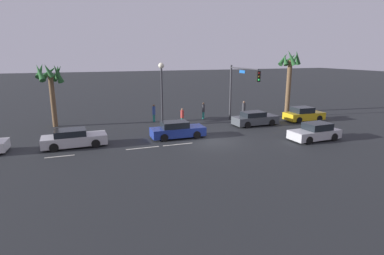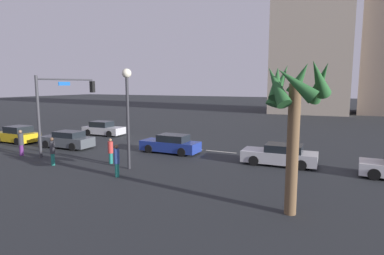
{
  "view_description": "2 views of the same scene",
  "coord_description": "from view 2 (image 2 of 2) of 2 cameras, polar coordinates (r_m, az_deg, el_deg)",
  "views": [
    {
      "loc": [
        -9.81,
        -22.23,
        6.86
      ],
      "look_at": [
        -1.96,
        -0.66,
        1.44
      ],
      "focal_mm": 29.01,
      "sensor_mm": 36.0,
      "label": 1
    },
    {
      "loc": [
        -13.88,
        22.72,
        5.15
      ],
      "look_at": [
        -2.59,
        -1.28,
        1.56
      ],
      "focal_mm": 29.73,
      "sensor_mm": 36.0,
      "label": 2
    }
  ],
  "objects": [
    {
      "name": "pedestrian_0",
      "position": [
        22.23,
        -23.76,
        -3.78
      ],
      "size": [
        0.38,
        0.38,
        1.81
      ],
      "color": "#1E7266",
      "rests_on": "ground_plane"
    },
    {
      "name": "lane_stripe_2",
      "position": [
        24.7,
        5.22,
        -4.34
      ],
      "size": [
        2.5,
        0.14,
        0.01
      ],
      "primitive_type": "cube",
      "color": "silver",
      "rests_on": "ground_plane"
    },
    {
      "name": "palm_tree_1",
      "position": [
        12.79,
        17.99,
        4.87
      ],
      "size": [
        2.78,
        2.6,
        6.18
      ],
      "color": "brown",
      "rests_on": "ground_plane"
    },
    {
      "name": "pedestrian_1",
      "position": [
        18.28,
        -13.35,
        -5.65
      ],
      "size": [
        0.4,
        0.4,
        1.84
      ],
      "color": "#1E7266",
      "rests_on": "ground_plane"
    },
    {
      "name": "car_0",
      "position": [
        21.31,
        15.51,
        -4.79
      ],
      "size": [
        4.72,
        2.05,
        1.36
      ],
      "color": "#B7B7BC",
      "rests_on": "ground_plane"
    },
    {
      "name": "car_4",
      "position": [
        32.5,
        -28.86,
        -1.16
      ],
      "size": [
        4.13,
        2.01,
        1.48
      ],
      "color": "gold",
      "rests_on": "ground_plane"
    },
    {
      "name": "pedestrian_2",
      "position": [
        26.24,
        -28.35,
        -2.33
      ],
      "size": [
        0.48,
        0.48,
        1.88
      ],
      "color": "#59266B",
      "rests_on": "ground_plane"
    },
    {
      "name": "ground_plane",
      "position": [
        27.11,
        -6.13,
        -3.28
      ],
      "size": [
        220.0,
        220.0,
        0.0
      ],
      "primitive_type": "plane",
      "color": "#232628"
    },
    {
      "name": "car_1",
      "position": [
        24.18,
        -3.83,
        -3.02
      ],
      "size": [
        4.53,
        1.81,
        1.41
      ],
      "color": "navy",
      "rests_on": "ground_plane"
    },
    {
      "name": "lane_stripe_3",
      "position": [
        25.76,
        -0.62,
        -3.8
      ],
      "size": [
        2.41,
        0.14,
        0.01
      ],
      "primitive_type": "cube",
      "color": "silver",
      "rests_on": "ground_plane"
    },
    {
      "name": "lane_stripe_1",
      "position": [
        23.42,
        18.66,
        -5.38
      ],
      "size": [
        1.93,
        0.14,
        0.01
      ],
      "primitive_type": "cube",
      "color": "silver",
      "rests_on": "ground_plane"
    },
    {
      "name": "car_2",
      "position": [
        27.99,
        -21.5,
        -2.09
      ],
      "size": [
        4.56,
        1.94,
        1.37
      ],
      "color": "#474C51",
      "rests_on": "ground_plane"
    },
    {
      "name": "car_5",
      "position": [
        33.79,
        -15.62,
        -0.22
      ],
      "size": [
        4.28,
        2.02,
        1.42
      ],
      "color": "#B7B7BC",
      "rests_on": "ground_plane"
    },
    {
      "name": "building_1",
      "position": [
        65.57,
        20.77,
        15.85
      ],
      "size": [
        13.87,
        16.94,
        29.96
      ],
      "primitive_type": "cube",
      "rotation": [
        0.0,
        0.0,
        0.05
      ],
      "color": "#B2A38E",
      "rests_on": "ground_plane"
    },
    {
      "name": "streetlamp",
      "position": [
        19.47,
        -11.53,
        4.98
      ],
      "size": [
        0.56,
        0.56,
        6.09
      ],
      "color": "#2D2D33",
      "rests_on": "ground_plane"
    },
    {
      "name": "traffic_signal",
      "position": [
        25.94,
        -22.46,
        4.56
      ],
      "size": [
        0.34,
        5.76,
        5.79
      ],
      "color": "#38383D",
      "rests_on": "ground_plane"
    },
    {
      "name": "pedestrian_3",
      "position": [
        21.5,
        -14.41,
        -3.99
      ],
      "size": [
        0.43,
        0.43,
        1.67
      ],
      "color": "#1E7266",
      "rests_on": "ground_plane"
    }
  ]
}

